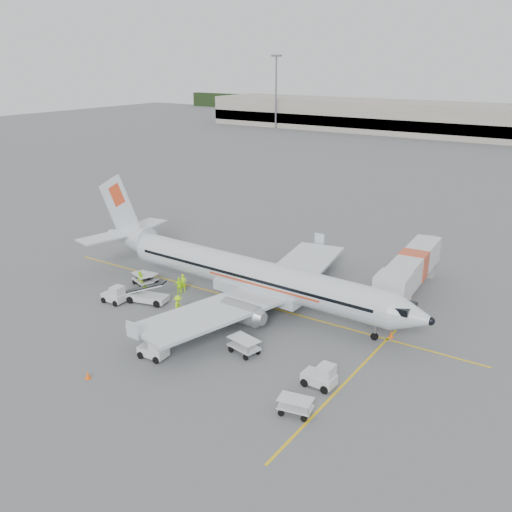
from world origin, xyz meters
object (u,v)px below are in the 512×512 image
object	(u,v)px
jet_bridge	(412,274)
tug_fore	(319,375)
tug_mid	(153,347)
aircraft	(253,254)
belt_loader	(147,288)
tug_aft	(114,294)

from	to	relation	value
jet_bridge	tug_fore	world-z (taller)	jet_bridge
tug_mid	aircraft	bearing A→B (deg)	82.66
tug_fore	belt_loader	bearing A→B (deg)	170.16
belt_loader	tug_mid	xyz separation A→B (m)	(7.63, -7.27, -0.54)
jet_bridge	tug_fore	xyz separation A→B (m)	(0.16, -18.78, -1.30)
belt_loader	tug_aft	bearing A→B (deg)	-159.60
jet_bridge	tug_aft	xyz separation A→B (m)	(-22.19, -16.67, -1.34)
jet_bridge	tug_aft	bearing A→B (deg)	-147.59
aircraft	tug_aft	size ratio (longest dim) A/B	16.57
aircraft	belt_loader	distance (m)	10.39
jet_bridge	belt_loader	bearing A→B (deg)	-147.30
jet_bridge	belt_loader	world-z (taller)	jet_bridge
jet_bridge	tug_mid	xyz separation A→B (m)	(-12.03, -22.20, -1.33)
aircraft	belt_loader	size ratio (longest dim) A/B	6.97
tug_mid	belt_loader	bearing A→B (deg)	132.45
belt_loader	tug_mid	world-z (taller)	belt_loader
tug_mid	tug_aft	bearing A→B (deg)	147.52
tug_fore	tug_aft	distance (m)	22.45
aircraft	tug_fore	world-z (taller)	aircraft
aircraft	tug_mid	xyz separation A→B (m)	(-0.73, -12.33, -4.05)
jet_bridge	tug_fore	size ratio (longest dim) A/B	7.30
belt_loader	tug_fore	xyz separation A→B (m)	(19.82, -3.85, -0.51)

